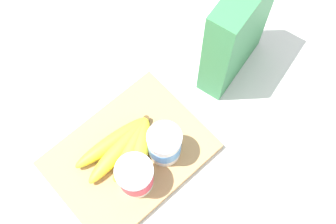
{
  "coord_description": "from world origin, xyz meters",
  "views": [
    {
      "loc": [
        0.12,
        0.25,
        0.88
      ],
      "look_at": [
        -0.11,
        0.0,
        0.07
      ],
      "focal_mm": 44.29,
      "sensor_mm": 36.0,
      "label": 1
    }
  ],
  "objects_px": {
    "yogurt_cup_front": "(165,145)",
    "banana_bunch": "(125,148)",
    "yogurt_cup_back": "(135,176)",
    "cereal_box": "(237,33)",
    "cutting_board": "(129,155)"
  },
  "relations": [
    {
      "from": "cutting_board",
      "to": "yogurt_cup_front",
      "type": "distance_m",
      "value": 0.1
    },
    {
      "from": "cereal_box",
      "to": "yogurt_cup_front",
      "type": "bearing_deg",
      "value": -179.84
    },
    {
      "from": "cutting_board",
      "to": "yogurt_cup_back",
      "type": "relative_size",
      "value": 3.75
    },
    {
      "from": "yogurt_cup_back",
      "to": "banana_bunch",
      "type": "bearing_deg",
      "value": -110.9
    },
    {
      "from": "cereal_box",
      "to": "banana_bunch",
      "type": "xyz_separation_m",
      "value": [
        0.33,
        0.01,
        -0.1
      ]
    },
    {
      "from": "cereal_box",
      "to": "yogurt_cup_back",
      "type": "height_order",
      "value": "cereal_box"
    },
    {
      "from": "cereal_box",
      "to": "banana_bunch",
      "type": "distance_m",
      "value": 0.34
    },
    {
      "from": "yogurt_cup_front",
      "to": "banana_bunch",
      "type": "distance_m",
      "value": 0.09
    },
    {
      "from": "cutting_board",
      "to": "yogurt_cup_back",
      "type": "xyz_separation_m",
      "value": [
        0.03,
        0.06,
        0.05
      ]
    },
    {
      "from": "yogurt_cup_front",
      "to": "banana_bunch",
      "type": "height_order",
      "value": "yogurt_cup_front"
    },
    {
      "from": "cereal_box",
      "to": "yogurt_cup_front",
      "type": "xyz_separation_m",
      "value": [
        0.27,
        0.06,
        -0.07
      ]
    },
    {
      "from": "yogurt_cup_back",
      "to": "banana_bunch",
      "type": "height_order",
      "value": "yogurt_cup_back"
    },
    {
      "from": "cutting_board",
      "to": "cereal_box",
      "type": "bearing_deg",
      "value": -177.1
    },
    {
      "from": "yogurt_cup_front",
      "to": "cereal_box",
      "type": "bearing_deg",
      "value": -166.33
    },
    {
      "from": "yogurt_cup_front",
      "to": "cutting_board",
      "type": "bearing_deg",
      "value": -38.28
    }
  ]
}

